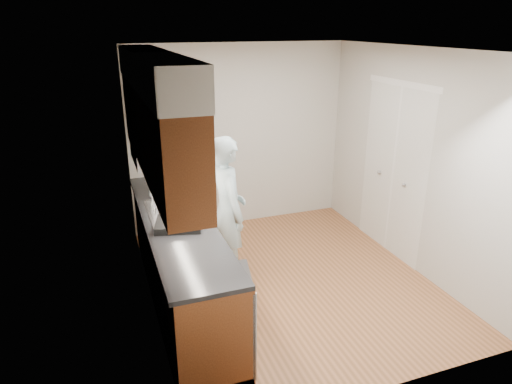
{
  "coord_description": "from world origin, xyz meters",
  "views": [
    {
      "loc": [
        -1.87,
        -4.09,
        2.73
      ],
      "look_at": [
        -0.3,
        0.25,
        1.01
      ],
      "focal_mm": 32.0,
      "sensor_mm": 36.0,
      "label": 1
    }
  ],
  "objects_px": {
    "person": "(228,202)",
    "soap_bottle_a": "(154,184)",
    "dish_rack": "(179,224)",
    "steel_can": "(181,190)",
    "soap_bottle_b": "(169,180)",
    "soda_can": "(182,191)",
    "soap_bottle_c": "(160,184)"
  },
  "relations": [
    {
      "from": "soda_can",
      "to": "soap_bottle_a",
      "type": "bearing_deg",
      "value": 166.04
    },
    {
      "from": "person",
      "to": "soap_bottle_b",
      "type": "distance_m",
      "value": 0.84
    },
    {
      "from": "steel_can",
      "to": "soda_can",
      "type": "bearing_deg",
      "value": -83.16
    },
    {
      "from": "dish_rack",
      "to": "person",
      "type": "bearing_deg",
      "value": 49.66
    },
    {
      "from": "person",
      "to": "dish_rack",
      "type": "xyz_separation_m",
      "value": [
        -0.6,
        -0.42,
        0.02
      ]
    },
    {
      "from": "soap_bottle_b",
      "to": "steel_can",
      "type": "bearing_deg",
      "value": -71.23
    },
    {
      "from": "soap_bottle_a",
      "to": "soap_bottle_b",
      "type": "relative_size",
      "value": 1.5
    },
    {
      "from": "soap_bottle_b",
      "to": "dish_rack",
      "type": "bearing_deg",
      "value": -95.28
    },
    {
      "from": "person",
      "to": "soap_bottle_c",
      "type": "distance_m",
      "value": 0.86
    },
    {
      "from": "soap_bottle_a",
      "to": "soda_can",
      "type": "bearing_deg",
      "value": -13.96
    },
    {
      "from": "soap_bottle_a",
      "to": "person",
      "type": "bearing_deg",
      "value": -32.11
    },
    {
      "from": "soap_bottle_a",
      "to": "dish_rack",
      "type": "relative_size",
      "value": 0.71
    },
    {
      "from": "soap_bottle_a",
      "to": "dish_rack",
      "type": "distance_m",
      "value": 0.88
    },
    {
      "from": "person",
      "to": "soap_bottle_c",
      "type": "height_order",
      "value": "person"
    },
    {
      "from": "soap_bottle_b",
      "to": "dish_rack",
      "type": "xyz_separation_m",
      "value": [
        -0.1,
        -1.09,
        -0.07
      ]
    },
    {
      "from": "soap_bottle_b",
      "to": "soda_can",
      "type": "xyz_separation_m",
      "value": [
        0.09,
        -0.3,
        -0.04
      ]
    },
    {
      "from": "soap_bottle_c",
      "to": "steel_can",
      "type": "xyz_separation_m",
      "value": [
        0.2,
        -0.18,
        -0.03
      ]
    },
    {
      "from": "person",
      "to": "soap_bottle_a",
      "type": "bearing_deg",
      "value": 55.98
    },
    {
      "from": "soap_bottle_a",
      "to": "soap_bottle_b",
      "type": "xyz_separation_m",
      "value": [
        0.2,
        0.23,
        -0.05
      ]
    },
    {
      "from": "person",
      "to": "steel_can",
      "type": "xyz_separation_m",
      "value": [
        -0.41,
        0.41,
        0.05
      ]
    },
    {
      "from": "soap_bottle_a",
      "to": "soda_can",
      "type": "distance_m",
      "value": 0.31
    },
    {
      "from": "person",
      "to": "dish_rack",
      "type": "bearing_deg",
      "value": 123.34
    },
    {
      "from": "steel_can",
      "to": "soap_bottle_c",
      "type": "bearing_deg",
      "value": 137.11
    },
    {
      "from": "soap_bottle_b",
      "to": "person",
      "type": "bearing_deg",
      "value": -53.23
    },
    {
      "from": "soap_bottle_a",
      "to": "steel_can",
      "type": "height_order",
      "value": "soap_bottle_a"
    },
    {
      "from": "soap_bottle_a",
      "to": "soda_can",
      "type": "xyz_separation_m",
      "value": [
        0.29,
        -0.07,
        -0.09
      ]
    },
    {
      "from": "soda_can",
      "to": "person",
      "type": "bearing_deg",
      "value": -41.95
    },
    {
      "from": "soda_can",
      "to": "soap_bottle_b",
      "type": "bearing_deg",
      "value": 107.05
    },
    {
      "from": "steel_can",
      "to": "soap_bottle_b",
      "type": "bearing_deg",
      "value": 108.77
    },
    {
      "from": "soap_bottle_b",
      "to": "soap_bottle_a",
      "type": "bearing_deg",
      "value": -130.61
    },
    {
      "from": "soap_bottle_a",
      "to": "steel_can",
      "type": "distance_m",
      "value": 0.3
    },
    {
      "from": "soap_bottle_b",
      "to": "soap_bottle_c",
      "type": "height_order",
      "value": "soap_bottle_b"
    }
  ]
}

